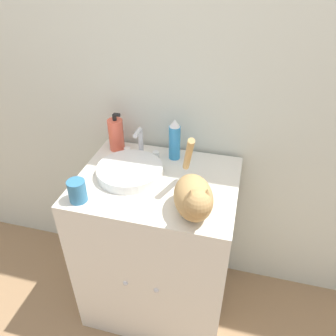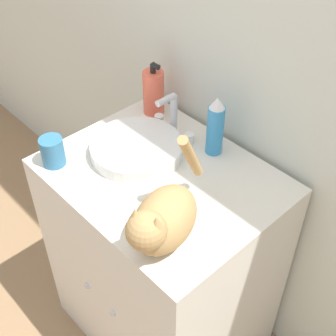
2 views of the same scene
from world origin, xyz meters
name	(u,v)px [view 1 (image 1 of 2)]	position (x,y,z in m)	size (l,w,h in m)	color
wall_back	(175,68)	(0.00, 0.61, 1.25)	(6.00, 0.05, 2.50)	silver
vanity_cabinet	(158,246)	(0.00, 0.28, 0.43)	(0.71, 0.58, 0.85)	silver
sink_basin	(130,171)	(-0.13, 0.29, 0.87)	(0.30, 0.30, 0.04)	white
faucet	(141,145)	(-0.13, 0.45, 0.92)	(0.18, 0.09, 0.16)	silver
cat	(194,197)	(0.20, 0.10, 0.94)	(0.22, 0.36, 0.27)	tan
soap_bottle	(116,134)	(-0.27, 0.49, 0.93)	(0.08, 0.08, 0.20)	#EF6047
spray_bottle	(175,140)	(0.03, 0.48, 0.95)	(0.05, 0.05, 0.20)	#338CCC
cup	(77,191)	(-0.27, 0.07, 0.90)	(0.07, 0.07, 0.09)	teal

